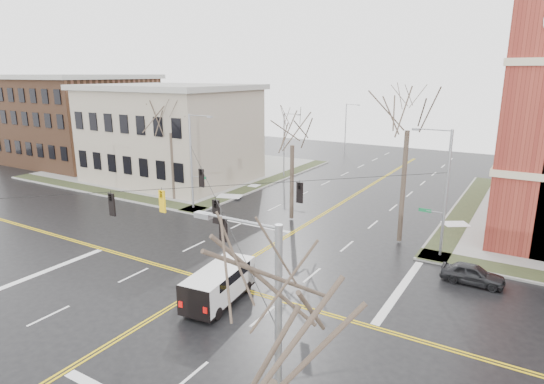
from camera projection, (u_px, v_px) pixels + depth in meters
The scene contains 18 objects.
ground at pixel (213, 281), 28.81m from camera, with size 120.00×120.00×0.00m, color black.
sidewalks at pixel (213, 280), 28.79m from camera, with size 80.00×80.00×0.17m.
road_markings at pixel (213, 281), 28.81m from camera, with size 100.00×100.00×0.01m.
civic_building_a at pixel (171, 135), 54.98m from camera, with size 18.00×14.00×11.00m, color gray.
civic_building_b at pixel (79, 121), 66.51m from camera, with size 18.00×16.00×12.00m, color brown.
signal_pole_ne at pixel (444, 190), 31.43m from camera, with size 2.75×0.22×9.00m.
signal_pole_nw at pixel (193, 159), 42.74m from camera, with size 2.75×0.22×9.00m.
signal_pole_se at pixel (273, 370), 12.38m from camera, with size 2.75×0.22×9.00m.
span_wires at pixel (210, 186), 27.24m from camera, with size 23.02×23.02×0.03m.
traffic_signals at pixel (203, 201), 26.88m from camera, with size 8.21×8.26×1.30m.
streetlight_north_a at pixel (285, 143), 56.20m from camera, with size 2.30×0.20×8.00m.
streetlight_north_b at pixel (346, 127), 72.76m from camera, with size 2.30×0.20×8.00m.
cargo_van at pixel (221, 281), 26.09m from camera, with size 2.63×5.46×2.00m.
parked_car_a at pixel (473, 274), 28.34m from camera, with size 1.51×3.75×1.28m, color black.
tree_nw_far at pixel (171, 128), 45.42m from camera, with size 4.00×4.00×10.24m.
tree_nw_near at pixel (292, 140), 39.13m from camera, with size 4.00×4.00×9.87m.
tree_ne at pixel (408, 123), 33.06m from camera, with size 4.00×4.00×12.85m.
tree_se at pixel (269, 365), 8.97m from camera, with size 4.00×4.00×9.91m.
Camera 1 is at (16.86, -20.71, 12.78)m, focal length 30.00 mm.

